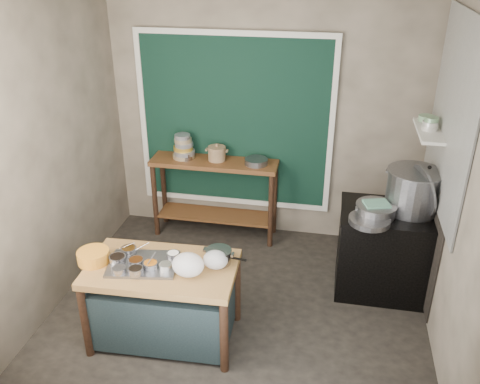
% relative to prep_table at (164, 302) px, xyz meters
% --- Properties ---
extents(floor, '(3.50, 3.00, 0.02)m').
position_rel_prep_table_xyz_m(floor, '(0.56, 0.56, -0.39)').
color(floor, '#2F2A24').
rests_on(floor, ground).
extents(back_wall, '(3.50, 0.02, 2.80)m').
position_rel_prep_table_xyz_m(back_wall, '(0.56, 2.07, 1.02)').
color(back_wall, gray).
rests_on(back_wall, floor).
extents(left_wall, '(0.02, 3.00, 2.80)m').
position_rel_prep_table_xyz_m(left_wall, '(-1.20, 0.56, 1.02)').
color(left_wall, gray).
rests_on(left_wall, floor).
extents(right_wall, '(0.02, 3.00, 2.80)m').
position_rel_prep_table_xyz_m(right_wall, '(2.32, 0.56, 1.02)').
color(right_wall, gray).
rests_on(right_wall, floor).
extents(curtain_panel, '(2.10, 0.02, 1.90)m').
position_rel_prep_table_xyz_m(curtain_panel, '(0.21, 2.03, 0.98)').
color(curtain_panel, black).
rests_on(curtain_panel, back_wall).
extents(curtain_frame, '(2.22, 0.03, 2.02)m').
position_rel_prep_table_xyz_m(curtain_frame, '(0.21, 2.02, 0.98)').
color(curtain_frame, beige).
rests_on(curtain_frame, back_wall).
extents(tile_panel, '(0.02, 1.70, 1.70)m').
position_rel_prep_table_xyz_m(tile_panel, '(2.29, 1.11, 1.48)').
color(tile_panel, '#B2B2AA').
rests_on(tile_panel, right_wall).
extents(soot_patch, '(0.01, 1.30, 1.30)m').
position_rel_prep_table_xyz_m(soot_patch, '(2.30, 1.21, 0.32)').
color(soot_patch, black).
rests_on(soot_patch, right_wall).
extents(wall_shelf, '(0.22, 0.70, 0.03)m').
position_rel_prep_table_xyz_m(wall_shelf, '(2.19, 1.41, 1.23)').
color(wall_shelf, beige).
rests_on(wall_shelf, right_wall).
extents(prep_table, '(1.28, 0.77, 0.75)m').
position_rel_prep_table_xyz_m(prep_table, '(0.00, 0.00, 0.00)').
color(prep_table, olive).
rests_on(prep_table, floor).
extents(back_counter, '(1.45, 0.40, 0.95)m').
position_rel_prep_table_xyz_m(back_counter, '(0.01, 1.84, 0.10)').
color(back_counter, brown).
rests_on(back_counter, floor).
extents(stove_block, '(0.90, 0.68, 0.85)m').
position_rel_prep_table_xyz_m(stove_block, '(1.91, 1.11, 0.05)').
color(stove_block, black).
rests_on(stove_block, floor).
extents(stove_top, '(0.92, 0.69, 0.03)m').
position_rel_prep_table_xyz_m(stove_top, '(1.91, 1.11, 0.49)').
color(stove_top, black).
rests_on(stove_top, stove_block).
extents(condiment_tray, '(0.62, 0.48, 0.03)m').
position_rel_prep_table_xyz_m(condiment_tray, '(-0.15, -0.02, 0.39)').
color(condiment_tray, gray).
rests_on(condiment_tray, prep_table).
extents(condiment_bowls, '(0.56, 0.40, 0.06)m').
position_rel_prep_table_xyz_m(condiment_bowls, '(-0.19, -0.04, 0.43)').
color(condiment_bowls, gray).
rests_on(condiment_bowls, condiment_tray).
extents(yellow_basin, '(0.29, 0.29, 0.10)m').
position_rel_prep_table_xyz_m(yellow_basin, '(-0.58, -0.05, 0.43)').
color(yellow_basin, '#C46A23').
rests_on(yellow_basin, prep_table).
extents(saucepan, '(0.26, 0.26, 0.12)m').
position_rel_prep_table_xyz_m(saucepan, '(0.46, 0.14, 0.44)').
color(saucepan, gray).
rests_on(saucepan, prep_table).
extents(plastic_bag_a, '(0.26, 0.22, 0.20)m').
position_rel_prep_table_xyz_m(plastic_bag_a, '(0.26, -0.08, 0.47)').
color(plastic_bag_a, white).
rests_on(plastic_bag_a, prep_table).
extents(plastic_bag_b, '(0.24, 0.22, 0.16)m').
position_rel_prep_table_xyz_m(plastic_bag_b, '(0.45, 0.07, 0.45)').
color(plastic_bag_b, white).
rests_on(plastic_bag_b, prep_table).
extents(bowl_stack, '(0.25, 0.25, 0.28)m').
position_rel_prep_table_xyz_m(bowl_stack, '(-0.35, 1.85, 0.70)').
color(bowl_stack, tan).
rests_on(bowl_stack, back_counter).
extents(utensil_cup, '(0.15, 0.15, 0.08)m').
position_rel_prep_table_xyz_m(utensil_cup, '(-0.30, 1.81, 0.62)').
color(utensil_cup, gray).
rests_on(utensil_cup, back_counter).
extents(ceramic_crock, '(0.21, 0.21, 0.14)m').
position_rel_prep_table_xyz_m(ceramic_crock, '(0.04, 1.86, 0.65)').
color(ceramic_crock, '#937550').
rests_on(ceramic_crock, back_counter).
extents(wide_bowl, '(0.27, 0.27, 0.06)m').
position_rel_prep_table_xyz_m(wide_bowl, '(0.50, 1.83, 0.61)').
color(wide_bowl, gray).
rests_on(wide_bowl, back_counter).
extents(stock_pot, '(0.67, 0.67, 0.41)m').
position_rel_prep_table_xyz_m(stock_pot, '(2.09, 1.17, 0.71)').
color(stock_pot, gray).
rests_on(stock_pot, stove_top).
extents(pot_lid, '(0.27, 0.51, 0.49)m').
position_rel_prep_table_xyz_m(pot_lid, '(2.17, 1.12, 0.75)').
color(pot_lid, gray).
rests_on(pot_lid, stove_top).
extents(steamer, '(0.50, 0.50, 0.12)m').
position_rel_prep_table_xyz_m(steamer, '(1.76, 0.98, 0.57)').
color(steamer, gray).
rests_on(steamer, stove_top).
extents(green_cloth, '(0.27, 0.23, 0.02)m').
position_rel_prep_table_xyz_m(green_cloth, '(1.76, 0.98, 0.64)').
color(green_cloth, '#5A9170').
rests_on(green_cloth, steamer).
extents(shallow_pan, '(0.39, 0.39, 0.05)m').
position_rel_prep_table_xyz_m(shallow_pan, '(1.70, 0.84, 0.53)').
color(shallow_pan, gray).
rests_on(shallow_pan, stove_top).
extents(shelf_bowl_stack, '(0.15, 0.15, 0.12)m').
position_rel_prep_table_xyz_m(shelf_bowl_stack, '(2.19, 1.40, 1.30)').
color(shelf_bowl_stack, silver).
rests_on(shelf_bowl_stack, wall_shelf).
extents(shelf_bowl_green, '(0.17, 0.17, 0.05)m').
position_rel_prep_table_xyz_m(shelf_bowl_green, '(2.19, 1.66, 1.27)').
color(shelf_bowl_green, gray).
rests_on(shelf_bowl_green, wall_shelf).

